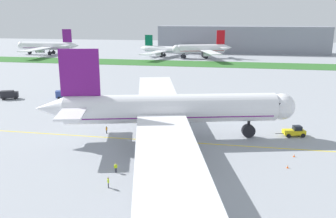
{
  "coord_description": "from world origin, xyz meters",
  "views": [
    {
      "loc": [
        14.16,
        -71.22,
        25.51
      ],
      "look_at": [
        -0.91,
        9.6,
        4.14
      ],
      "focal_mm": 38.8,
      "sensor_mm": 36.0,
      "label": 1
    }
  ],
  "objects_px": {
    "pushback_tug": "(294,131)",
    "traffic_cone_port_wing": "(288,166)",
    "traffic_cone_near_nose": "(294,155)",
    "parked_airliner_far_right": "(202,49)",
    "service_truck_baggage_loader": "(9,94)",
    "ground_crew_wingwalker_starboard": "(107,129)",
    "parked_airliner_far_centre": "(165,50)",
    "ground_crew_wingwalker_port": "(108,181)",
    "ground_crew_marshaller_front": "(116,167)",
    "parked_airliner_far_left": "(48,46)",
    "airliner_foreground": "(168,109)",
    "service_truck_fuel_bowser": "(65,94)"
  },
  "relations": [
    {
      "from": "ground_crew_wingwalker_port",
      "to": "parked_airliner_far_right",
      "type": "height_order",
      "value": "parked_airliner_far_right"
    },
    {
      "from": "service_truck_baggage_loader",
      "to": "parked_airliner_far_left",
      "type": "height_order",
      "value": "parked_airliner_far_left"
    },
    {
      "from": "traffic_cone_port_wing",
      "to": "parked_airliner_far_centre",
      "type": "distance_m",
      "value": 170.07
    },
    {
      "from": "ground_crew_marshaller_front",
      "to": "airliner_foreground",
      "type": "bearing_deg",
      "value": 73.7
    },
    {
      "from": "parked_airliner_far_centre",
      "to": "ground_crew_wingwalker_port",
      "type": "bearing_deg",
      "value": -81.88
    },
    {
      "from": "parked_airliner_far_centre",
      "to": "parked_airliner_far_right",
      "type": "bearing_deg",
      "value": -3.92
    },
    {
      "from": "ground_crew_marshaller_front",
      "to": "parked_airliner_far_right",
      "type": "height_order",
      "value": "parked_airliner_far_right"
    },
    {
      "from": "airliner_foreground",
      "to": "traffic_cone_near_nose",
      "type": "bearing_deg",
      "value": -12.86
    },
    {
      "from": "service_truck_baggage_loader",
      "to": "ground_crew_wingwalker_starboard",
      "type": "bearing_deg",
      "value": -32.9
    },
    {
      "from": "pushback_tug",
      "to": "parked_airliner_far_left",
      "type": "bearing_deg",
      "value": 133.15
    },
    {
      "from": "ground_crew_wingwalker_starboard",
      "to": "parked_airliner_far_right",
      "type": "xyz_separation_m",
      "value": [
        7.26,
        147.93,
        4.59
      ]
    },
    {
      "from": "service_truck_baggage_loader",
      "to": "parked_airliner_far_centre",
      "type": "bearing_deg",
      "value": 78.03
    },
    {
      "from": "ground_crew_wingwalker_port",
      "to": "traffic_cone_port_wing",
      "type": "bearing_deg",
      "value": 24.4
    },
    {
      "from": "pushback_tug",
      "to": "ground_crew_marshaller_front",
      "type": "relative_size",
      "value": 3.96
    },
    {
      "from": "airliner_foreground",
      "to": "pushback_tug",
      "type": "distance_m",
      "value": 28.1
    },
    {
      "from": "traffic_cone_near_nose",
      "to": "parked_airliner_far_right",
      "type": "relative_size",
      "value": 0.01
    },
    {
      "from": "airliner_foreground",
      "to": "parked_airliner_far_right",
      "type": "bearing_deg",
      "value": 92.58
    },
    {
      "from": "traffic_cone_port_wing",
      "to": "parked_airliner_far_right",
      "type": "bearing_deg",
      "value": 100.54
    },
    {
      "from": "ground_crew_marshaller_front",
      "to": "ground_crew_wingwalker_starboard",
      "type": "height_order",
      "value": "ground_crew_wingwalker_starboard"
    },
    {
      "from": "ground_crew_marshaller_front",
      "to": "parked_airliner_far_centre",
      "type": "height_order",
      "value": "parked_airliner_far_centre"
    },
    {
      "from": "traffic_cone_near_nose",
      "to": "ground_crew_wingwalker_starboard",
      "type": "bearing_deg",
      "value": 170.35
    },
    {
      "from": "ground_crew_marshaller_front",
      "to": "traffic_cone_port_wing",
      "type": "bearing_deg",
      "value": 14.08
    },
    {
      "from": "ground_crew_wingwalker_port",
      "to": "parked_airliner_far_centre",
      "type": "bearing_deg",
      "value": 98.12
    },
    {
      "from": "ground_crew_wingwalker_starboard",
      "to": "parked_airliner_far_centre",
      "type": "height_order",
      "value": "parked_airliner_far_centre"
    },
    {
      "from": "traffic_cone_port_wing",
      "to": "parked_airliner_far_right",
      "type": "height_order",
      "value": "parked_airliner_far_right"
    },
    {
      "from": "service_truck_baggage_loader",
      "to": "parked_airliner_far_centre",
      "type": "xyz_separation_m",
      "value": [
        25.99,
        122.58,
        3.08
      ]
    },
    {
      "from": "pushback_tug",
      "to": "traffic_cone_port_wing",
      "type": "bearing_deg",
      "value": -101.38
    },
    {
      "from": "service_truck_fuel_bowser",
      "to": "parked_airliner_far_left",
      "type": "relative_size",
      "value": 0.09
    },
    {
      "from": "parked_airliner_far_left",
      "to": "parked_airliner_far_right",
      "type": "bearing_deg",
      "value": -1.16
    },
    {
      "from": "airliner_foreground",
      "to": "traffic_cone_near_nose",
      "type": "xyz_separation_m",
      "value": [
        24.93,
        -5.69,
        -6.18
      ]
    },
    {
      "from": "ground_crew_wingwalker_port",
      "to": "service_truck_fuel_bowser",
      "type": "distance_m",
      "value": 65.1
    },
    {
      "from": "airliner_foreground",
      "to": "parked_airliner_far_centre",
      "type": "distance_m",
      "value": 153.31
    },
    {
      "from": "service_truck_fuel_bowser",
      "to": "airliner_foreground",
      "type": "bearing_deg",
      "value": -39.15
    },
    {
      "from": "ground_crew_wingwalker_port",
      "to": "airliner_foreground",
      "type": "bearing_deg",
      "value": 78.78
    },
    {
      "from": "traffic_cone_near_nose",
      "to": "parked_airliner_far_centre",
      "type": "bearing_deg",
      "value": 109.25
    },
    {
      "from": "ground_crew_wingwalker_port",
      "to": "ground_crew_marshaller_front",
      "type": "xyz_separation_m",
      "value": [
        -0.64,
        5.48,
        -0.04
      ]
    },
    {
      "from": "ground_crew_wingwalker_port",
      "to": "parked_airliner_far_left",
      "type": "xyz_separation_m",
      "value": [
        -103.65,
        174.76,
        4.59
      ]
    },
    {
      "from": "parked_airliner_far_left",
      "to": "traffic_cone_port_wing",
      "type": "bearing_deg",
      "value": -50.96
    },
    {
      "from": "ground_crew_wingwalker_starboard",
      "to": "service_truck_baggage_loader",
      "type": "height_order",
      "value": "service_truck_baggage_loader"
    },
    {
      "from": "traffic_cone_port_wing",
      "to": "ground_crew_marshaller_front",
      "type": "bearing_deg",
      "value": -165.92
    },
    {
      "from": "ground_crew_marshaller_front",
      "to": "parked_airliner_far_right",
      "type": "relative_size",
      "value": 0.03
    },
    {
      "from": "traffic_cone_near_nose",
      "to": "traffic_cone_port_wing",
      "type": "xyz_separation_m",
      "value": [
        -1.85,
        -5.54,
        0.0
      ]
    },
    {
      "from": "ground_crew_wingwalker_starboard",
      "to": "parked_airliner_far_left",
      "type": "relative_size",
      "value": 0.03
    },
    {
      "from": "ground_crew_wingwalker_starboard",
      "to": "traffic_cone_near_nose",
      "type": "relative_size",
      "value": 2.86
    },
    {
      "from": "ground_crew_wingwalker_port",
      "to": "service_truck_baggage_loader",
      "type": "xyz_separation_m",
      "value": [
        -50.84,
        51.69,
        0.42
      ]
    },
    {
      "from": "service_truck_fuel_bowser",
      "to": "parked_airliner_far_centre",
      "type": "xyz_separation_m",
      "value": [
        9.23,
        118.81,
        3.08
      ]
    },
    {
      "from": "ground_crew_wingwalker_port",
      "to": "traffic_cone_near_nose",
      "type": "relative_size",
      "value": 2.93
    },
    {
      "from": "ground_crew_marshaller_front",
      "to": "service_truck_fuel_bowser",
      "type": "distance_m",
      "value": 60.14
    },
    {
      "from": "ground_crew_wingwalker_port",
      "to": "ground_crew_marshaller_front",
      "type": "bearing_deg",
      "value": 96.65
    },
    {
      "from": "airliner_foreground",
      "to": "traffic_cone_port_wing",
      "type": "bearing_deg",
      "value": -25.94
    }
  ]
}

